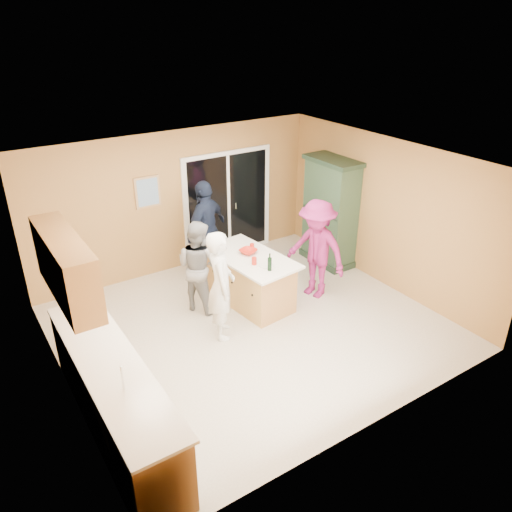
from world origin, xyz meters
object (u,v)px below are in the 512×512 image
woman_white (221,285)px  green_hutch (330,213)px  kitchen_island (251,281)px  woman_navy (206,229)px  woman_grey (198,266)px  woman_magenta (316,249)px

woman_white → green_hutch: bearing=-46.5°
kitchen_island → woman_white: (-0.85, -0.54, 0.44)m
green_hutch → woman_white: 3.13m
green_hutch → woman_navy: size_ratio=1.13×
green_hutch → woman_grey: size_ratio=1.34×
green_hutch → woman_white: green_hutch is taller
kitchen_island → woman_navy: size_ratio=0.95×
green_hutch → woman_navy: (-2.22, 0.79, -0.09)m
kitchen_island → green_hutch: bearing=6.7°
green_hutch → woman_grey: (-2.89, -0.16, -0.23)m
green_hutch → woman_magenta: (-1.04, -0.86, -0.14)m
woman_grey → kitchen_island: bearing=-139.1°
green_hutch → woman_navy: green_hutch is taller
kitchen_island → woman_navy: (-0.12, 1.28, 0.51)m
woman_white → woman_grey: (0.07, 0.87, -0.08)m
woman_grey → woman_magenta: (1.85, -0.70, 0.09)m
green_hutch → kitchen_island: bearing=-166.9°
woman_white → woman_magenta: bearing=-60.8°
kitchen_island → woman_white: 1.10m
kitchen_island → woman_white: woman_white is taller
woman_grey → woman_navy: bearing=-61.3°
woman_grey → woman_navy: 1.17m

